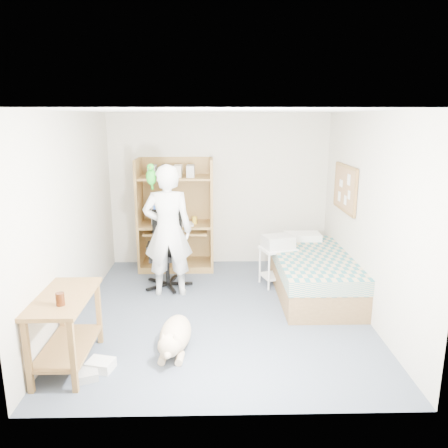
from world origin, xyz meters
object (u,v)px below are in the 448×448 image
object	(u,v)px
bed	(312,273)
dog	(175,336)
computer_hutch	(176,219)
person	(168,231)
side_desk	(66,320)
office_chair	(168,260)
printer_cart	(278,260)

from	to	relation	value
bed	dog	world-z (taller)	bed
computer_hutch	person	distance (m)	1.12
side_desk	person	distance (m)	2.05
office_chair	side_desk	bearing A→B (deg)	-112.81
bed	printer_cart	xyz separation A→B (m)	(-0.45, 0.30, 0.09)
person	computer_hutch	bearing A→B (deg)	-93.79
office_chair	printer_cart	size ratio (longest dim) A/B	1.92
computer_hutch	office_chair	size ratio (longest dim) A/B	1.63
side_desk	office_chair	size ratio (longest dim) A/B	0.91
side_desk	dog	world-z (taller)	side_desk
computer_hutch	dog	size ratio (longest dim) A/B	1.76
bed	person	size ratio (longest dim) A/B	1.10
computer_hutch	office_chair	bearing A→B (deg)	-95.15
dog	printer_cart	bearing A→B (deg)	57.98
dog	person	bearing A→B (deg)	101.88
side_desk	dog	bearing A→B (deg)	14.50
side_desk	printer_cart	xyz separation A→B (m)	(2.40, 2.12, -0.11)
person	bed	bearing A→B (deg)	177.02
office_chair	dog	distance (m)	1.90
person	side_desk	bearing A→B (deg)	62.72
bed	printer_cart	bearing A→B (deg)	146.03
office_chair	printer_cart	world-z (taller)	office_chair
bed	dog	xyz separation A→B (m)	(-1.81, -1.55, -0.12)
side_desk	printer_cart	distance (m)	3.20
person	dog	xyz separation A→B (m)	(0.21, -1.55, -0.75)
bed	computer_hutch	bearing A→B (deg)	150.71
computer_hutch	dog	world-z (taller)	computer_hutch
bed	person	world-z (taller)	person
bed	office_chair	world-z (taller)	office_chair
bed	side_desk	world-z (taller)	side_desk
office_chair	computer_hutch	bearing A→B (deg)	82.07
computer_hutch	dog	bearing A→B (deg)	-85.95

